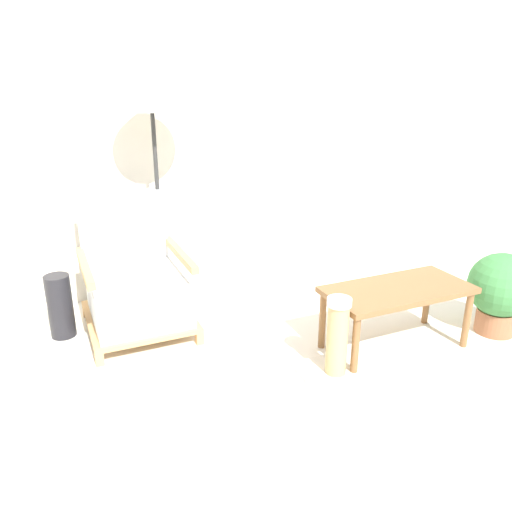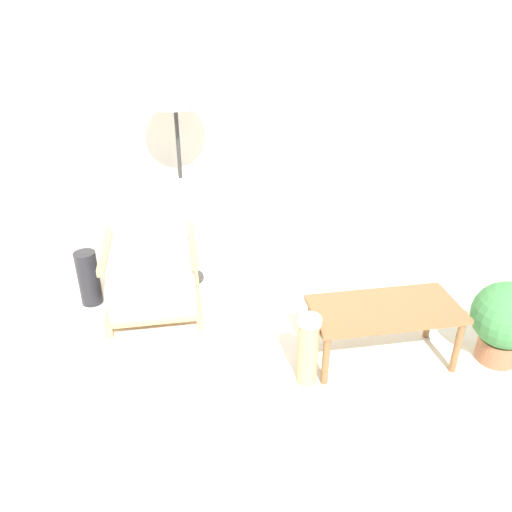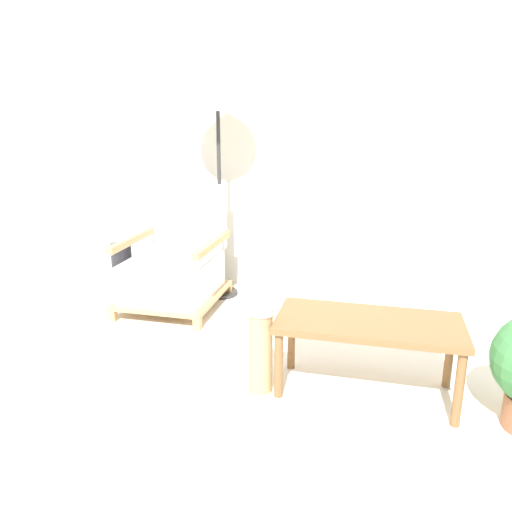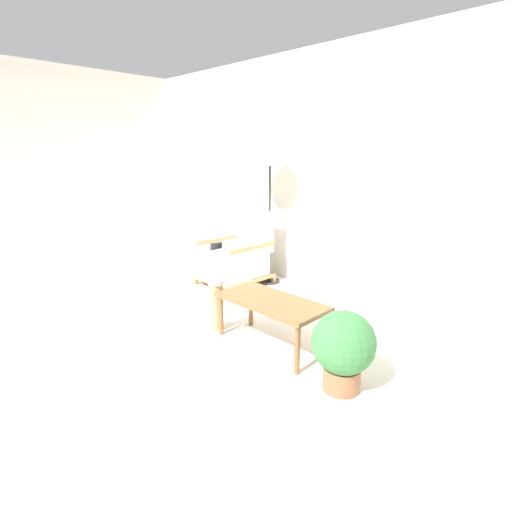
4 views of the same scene
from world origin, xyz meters
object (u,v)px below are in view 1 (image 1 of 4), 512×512
armchair (136,287)px  scratching_post (336,351)px  coffee_table (397,295)px  potted_plant (501,289)px  vase (60,306)px  floor_lamp (151,96)px

armchair → scratching_post: (0.92, -1.09, -0.13)m
coffee_table → potted_plant: bearing=-8.8°
armchair → vase: size_ratio=2.06×
coffee_table → potted_plant: size_ratio=1.65×
coffee_table → scratching_post: 0.58m
floor_lamp → potted_plant: (1.96, -1.36, -1.22)m
vase → scratching_post: scratching_post is taller
scratching_post → coffee_table: bearing=15.3°
armchair → scratching_post: size_ratio=1.80×
armchair → potted_plant: armchair is taller
potted_plant → scratching_post: bearing=-178.8°
potted_plant → floor_lamp: bearing=145.1°
potted_plant → armchair: bearing=154.5°
coffee_table → vase: size_ratio=2.14×
scratching_post → floor_lamp: bearing=115.5°
armchair → coffee_table: armchair is taller
floor_lamp → scratching_post: bearing=-64.5°
coffee_table → armchair: bearing=147.1°
armchair → scratching_post: bearing=-49.6°
armchair → coffee_table: 1.73m
armchair → vase: bearing=170.7°
vase → potted_plant: bearing=-22.8°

